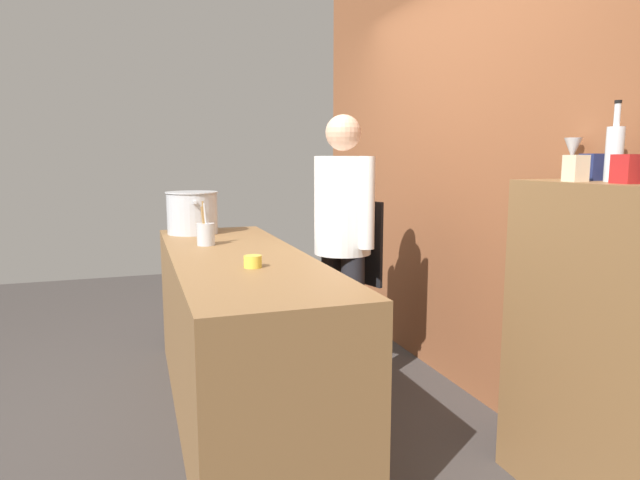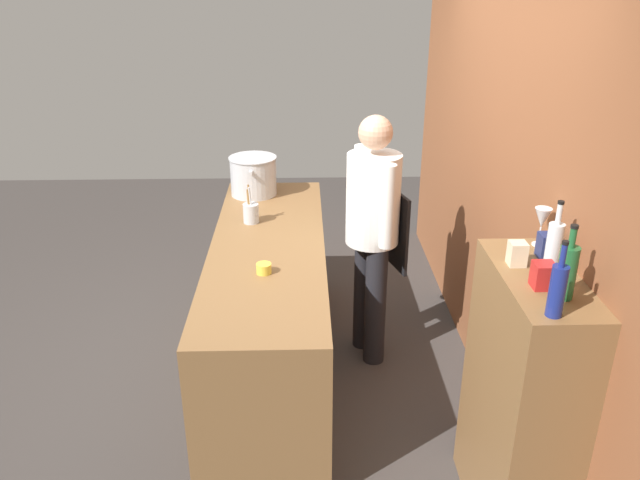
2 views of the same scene
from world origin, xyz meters
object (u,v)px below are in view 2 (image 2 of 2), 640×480
at_px(wine_bottle_clear, 554,246).
at_px(wine_glass_short, 542,219).
at_px(utensil_crock, 251,213).
at_px(butter_jar, 264,268).
at_px(wine_bottle_green, 567,271).
at_px(spice_tin_red, 543,275).
at_px(stockpot_large, 253,176).
at_px(chef, 373,224).
at_px(wine_bottle_cobalt, 557,289).
at_px(spice_tin_navy, 548,246).
at_px(spice_tin_cream, 517,254).

bearing_deg(wine_bottle_clear, wine_glass_short, 171.02).
xyz_separation_m(utensil_crock, butter_jar, (0.75, 0.12, -0.04)).
xyz_separation_m(wine_bottle_green, wine_glass_short, (-0.48, 0.08, 0.01)).
xyz_separation_m(utensil_crock, wine_bottle_clear, (1.58, 1.37, 0.46)).
height_order(utensil_crock, spice_tin_red, spice_tin_red).
bearing_deg(stockpot_large, wine_glass_short, 37.28).
xyz_separation_m(chef, butter_jar, (0.55, -0.66, -0.04)).
distance_m(stockpot_large, spice_tin_red, 2.65).
relative_size(butter_jar, wine_bottle_green, 0.29).
relative_size(wine_bottle_cobalt, spice_tin_navy, 2.71).
bearing_deg(wine_bottle_green, chef, -161.14).
relative_size(wine_glass_short, spice_tin_red, 1.71).
relative_size(wine_glass_short, spice_tin_cream, 1.73).
height_order(utensil_crock, wine_bottle_green, wine_bottle_green).
bearing_deg(utensil_crock, butter_jar, 9.50).
relative_size(wine_bottle_cobalt, spice_tin_cream, 2.87).
distance_m(wine_bottle_green, spice_tin_navy, 0.36).
distance_m(stockpot_large, butter_jar, 1.32).
relative_size(butter_jar, wine_bottle_clear, 0.28).
xyz_separation_m(wine_bottle_cobalt, wine_bottle_green, (-0.13, 0.09, 0.00)).
bearing_deg(chef, butter_jar, 112.92).
height_order(spice_tin_cream, spice_tin_navy, spice_tin_navy).
relative_size(wine_bottle_clear, wine_bottle_green, 1.03).
xyz_separation_m(wine_bottle_clear, wine_bottle_green, (0.23, -0.03, -0.00)).
relative_size(butter_jar, wine_bottle_cobalt, 0.29).
xyz_separation_m(stockpot_large, wine_bottle_cobalt, (2.49, 1.27, 0.38)).
xyz_separation_m(chef, spice_tin_red, (1.52, 0.50, 0.40)).
bearing_deg(spice_tin_navy, chef, -153.94).
relative_size(chef, wine_bottle_clear, 5.38).
distance_m(utensil_crock, spice_tin_navy, 2.05).
distance_m(wine_bottle_green, spice_tin_cream, 0.30).
bearing_deg(butter_jar, spice_tin_cream, 55.47).
bearing_deg(spice_tin_navy, wine_bottle_green, -10.20).
bearing_deg(wine_bottle_green, butter_jar, -131.06).
relative_size(stockpot_large, spice_tin_red, 3.95).
relative_size(spice_tin_cream, spice_tin_navy, 0.94).
bearing_deg(butter_jar, utensil_crock, -170.50).
relative_size(stockpot_large, spice_tin_navy, 3.76).
relative_size(butter_jar, spice_tin_red, 0.82).
relative_size(stockpot_large, wine_glass_short, 2.31).
distance_m(wine_bottle_green, spice_tin_red, 0.11).
height_order(stockpot_large, wine_bottle_cobalt, wine_bottle_cobalt).
bearing_deg(wine_bottle_clear, spice_tin_navy, 167.25).
xyz_separation_m(stockpot_large, spice_tin_navy, (2.01, 1.42, 0.33)).
bearing_deg(spice_tin_red, chef, -161.94).
bearing_deg(wine_glass_short, wine_bottle_clear, -8.98).
distance_m(butter_jar, wine_glass_short, 1.50).
distance_m(chef, wine_bottle_green, 1.76).
bearing_deg(spice_tin_cream, stockpot_large, -148.67).
bearing_deg(stockpot_large, wine_bottle_clear, 33.05).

